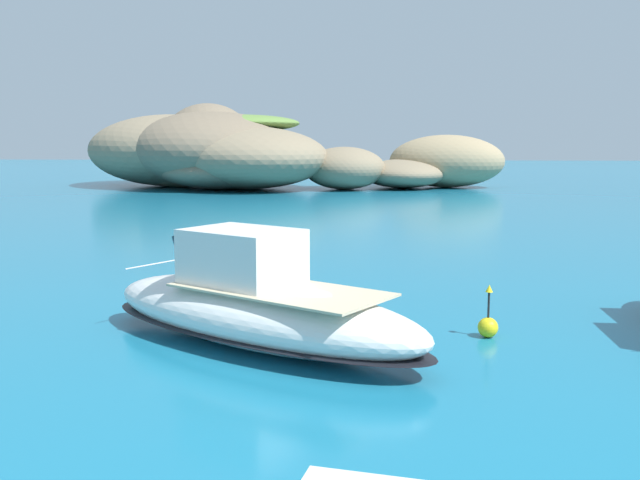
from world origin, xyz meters
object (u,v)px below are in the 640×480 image
at_px(motorboat_white, 256,307).
at_px(channel_buoy, 488,325).
at_px(islet_small, 409,166).
at_px(islet_large, 208,152).

bearing_deg(motorboat_white, channel_buoy, 10.81).
bearing_deg(channel_buoy, islet_small, 88.87).
xyz_separation_m(islet_large, motorboat_white, (16.07, -64.29, -3.08)).
xyz_separation_m(islet_large, islet_small, (23.59, 0.39, -1.58)).
distance_m(islet_small, motorboat_white, 65.14).
relative_size(islet_large, islet_small, 1.49).
height_order(islet_small, motorboat_white, islet_small).
xyz_separation_m(islet_small, channel_buoy, (-1.25, -63.49, -2.19)).
bearing_deg(islet_small, motorboat_white, -96.63).
relative_size(islet_large, channel_buoy, 25.76).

